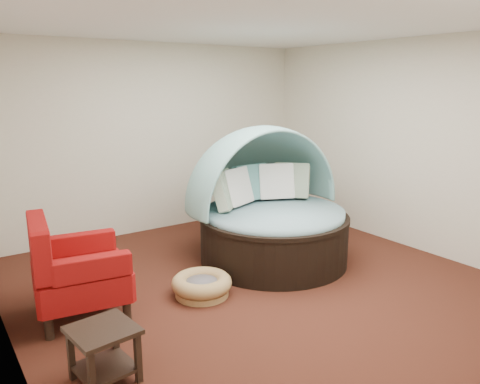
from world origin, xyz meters
TOP-DOWN VIEW (x-y plane):
  - floor at (0.00, 0.00)m, footprint 5.00×5.00m
  - wall_back at (0.00, 2.50)m, footprint 5.00×0.00m
  - wall_right at (2.50, 0.00)m, footprint 0.00×5.00m
  - ceiling at (0.00, 0.00)m, footprint 5.00×5.00m
  - canopy_daybed at (0.60, 0.49)m, footprint 2.05×1.92m
  - pet_basket at (-0.65, 0.03)m, footprint 0.69×0.69m
  - red_armchair at (-1.88, 0.34)m, footprint 0.98×0.98m
  - side_table at (-2.00, -0.83)m, footprint 0.51×0.51m

SIDE VIEW (x-z plane):
  - floor at x=0.00m, z-range 0.00..0.00m
  - pet_basket at x=-0.65m, z-range 0.00..0.23m
  - side_table at x=-2.00m, z-range 0.06..0.50m
  - red_armchair at x=-1.88m, z-range -0.04..0.97m
  - canopy_daybed at x=0.60m, z-range -0.06..1.65m
  - wall_back at x=0.00m, z-range -1.10..3.90m
  - wall_right at x=2.50m, z-range -1.10..3.90m
  - ceiling at x=0.00m, z-range 2.80..2.80m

